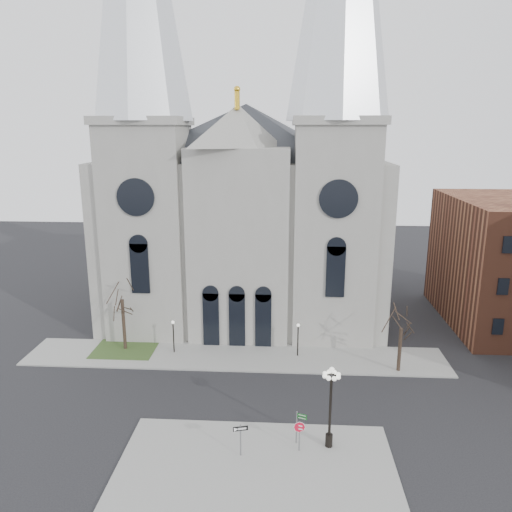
# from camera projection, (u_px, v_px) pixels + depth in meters

# --- Properties ---
(ground) EXTENTS (160.00, 160.00, 0.00)m
(ground) POSITION_uv_depth(u_px,v_px,m) (220.00, 423.00, 37.15)
(ground) COLOR black
(ground) RESTS_ON ground
(sidewalk_near) EXTENTS (18.00, 10.00, 0.14)m
(sidewalk_near) POSITION_uv_depth(u_px,v_px,m) (256.00, 468.00, 32.12)
(sidewalk_near) COLOR gray
(sidewalk_near) RESTS_ON ground
(sidewalk_far) EXTENTS (40.00, 6.00, 0.14)m
(sidewalk_far) POSITION_uv_depth(u_px,v_px,m) (235.00, 357.00, 47.77)
(sidewalk_far) COLOR gray
(sidewalk_far) RESTS_ON ground
(grass_patch) EXTENTS (6.00, 5.00, 0.18)m
(grass_patch) POSITION_uv_depth(u_px,v_px,m) (126.00, 349.00, 49.38)
(grass_patch) COLOR #314A1F
(grass_patch) RESTS_ON ground
(cathedral) EXTENTS (33.00, 26.66, 54.00)m
(cathedral) POSITION_uv_depth(u_px,v_px,m) (244.00, 155.00, 54.68)
(cathedral) COLOR gray
(cathedral) RESTS_ON ground
(tree_left) EXTENTS (3.20, 3.20, 7.50)m
(tree_left) POSITION_uv_depth(u_px,v_px,m) (122.00, 296.00, 48.02)
(tree_left) COLOR black
(tree_left) RESTS_ON ground
(tree_right) EXTENTS (3.20, 3.20, 6.00)m
(tree_right) POSITION_uv_depth(u_px,v_px,m) (402.00, 325.00, 43.87)
(tree_right) COLOR black
(tree_right) RESTS_ON ground
(ped_lamp_left) EXTENTS (0.32, 0.32, 3.26)m
(ped_lamp_left) POSITION_uv_depth(u_px,v_px,m) (173.00, 331.00, 48.05)
(ped_lamp_left) COLOR black
(ped_lamp_left) RESTS_ON sidewalk_far
(ped_lamp_right) EXTENTS (0.32, 0.32, 3.26)m
(ped_lamp_right) POSITION_uv_depth(u_px,v_px,m) (298.00, 334.00, 47.34)
(ped_lamp_right) COLOR black
(ped_lamp_right) RESTS_ON sidewalk_far
(stop_sign) EXTENTS (0.77, 0.26, 2.21)m
(stop_sign) POSITION_uv_depth(u_px,v_px,m) (299.00, 430.00, 33.33)
(stop_sign) COLOR slate
(stop_sign) RESTS_ON sidewalk_near
(globe_lamp) EXTENTS (1.58, 1.58, 5.92)m
(globe_lamp) POSITION_uv_depth(u_px,v_px,m) (331.00, 397.00, 33.29)
(globe_lamp) COLOR black
(globe_lamp) RESTS_ON sidewalk_near
(one_way_sign) EXTENTS (0.98, 0.29, 2.29)m
(one_way_sign) POSITION_uv_depth(u_px,v_px,m) (241.00, 435.00, 32.88)
(one_way_sign) COLOR slate
(one_way_sign) RESTS_ON sidewalk_near
(street_name_sign) EXTENTS (0.74, 0.31, 2.42)m
(street_name_sign) POSITION_uv_depth(u_px,v_px,m) (298.00, 425.00, 34.17)
(street_name_sign) COLOR slate
(street_name_sign) RESTS_ON sidewalk_near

